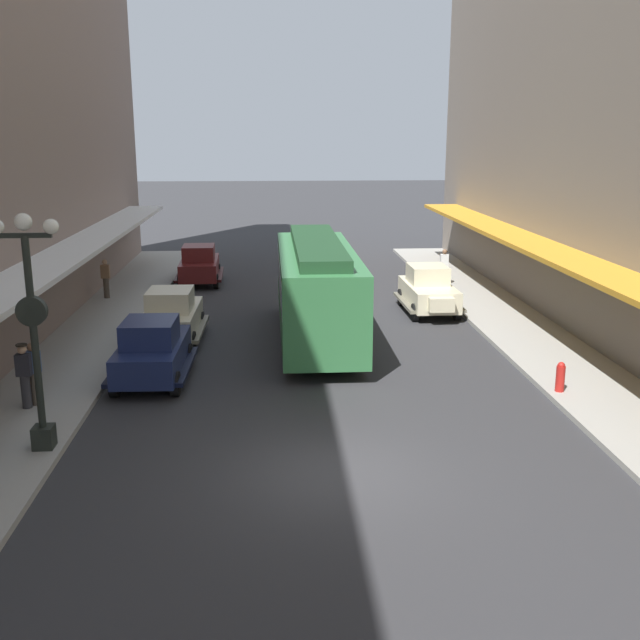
{
  "coord_description": "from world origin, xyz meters",
  "views": [
    {
      "loc": [
        -1.33,
        -14.25,
        6.88
      ],
      "look_at": [
        0.0,
        6.0,
        1.8
      ],
      "focal_mm": 41.84,
      "sensor_mm": 36.0,
      "label": 1
    }
  ],
  "objects_px": {
    "pedestrian_1": "(34,373)",
    "parked_car_1": "(428,289)",
    "lamp_post_with_clock": "(33,323)",
    "pedestrian_4": "(444,267)",
    "parked_car_2": "(172,314)",
    "pedestrian_2": "(106,278)",
    "parked_car_0": "(152,349)",
    "pedestrian_3": "(24,375)",
    "streetcar": "(317,286)",
    "parked_car_3": "(199,264)",
    "fire_hydrant": "(560,377)"
  },
  "relations": [
    {
      "from": "fire_hydrant",
      "to": "pedestrian_3",
      "type": "bearing_deg",
      "value": -178.64
    },
    {
      "from": "parked_car_2",
      "to": "pedestrian_3",
      "type": "bearing_deg",
      "value": -113.15
    },
    {
      "from": "parked_car_0",
      "to": "pedestrian_1",
      "type": "bearing_deg",
      "value": -140.4
    },
    {
      "from": "parked_car_3",
      "to": "fire_hydrant",
      "type": "distance_m",
      "value": 19.8
    },
    {
      "from": "fire_hydrant",
      "to": "parked_car_3",
      "type": "bearing_deg",
      "value": 124.04
    },
    {
      "from": "pedestrian_1",
      "to": "parked_car_1",
      "type": "bearing_deg",
      "value": 39.33
    },
    {
      "from": "parked_car_1",
      "to": "pedestrian_4",
      "type": "relative_size",
      "value": 2.61
    },
    {
      "from": "parked_car_1",
      "to": "pedestrian_1",
      "type": "distance_m",
      "value": 15.8
    },
    {
      "from": "parked_car_3",
      "to": "pedestrian_2",
      "type": "distance_m",
      "value": 5.11
    },
    {
      "from": "parked_car_0",
      "to": "pedestrian_2",
      "type": "xyz_separation_m",
      "value": [
        -3.54,
        10.67,
        0.05
      ]
    },
    {
      "from": "streetcar",
      "to": "pedestrian_1",
      "type": "xyz_separation_m",
      "value": [
        -7.58,
        -6.15,
        -0.91
      ]
    },
    {
      "from": "parked_car_0",
      "to": "parked_car_3",
      "type": "height_order",
      "value": "same"
    },
    {
      "from": "parked_car_1",
      "to": "fire_hydrant",
      "type": "distance_m",
      "value": 10.03
    },
    {
      "from": "parked_car_1",
      "to": "lamp_post_with_clock",
      "type": "xyz_separation_m",
      "value": [
        -11.23,
        -12.79,
        2.04
      ]
    },
    {
      "from": "parked_car_3",
      "to": "pedestrian_4",
      "type": "height_order",
      "value": "parked_car_3"
    },
    {
      "from": "parked_car_1",
      "to": "lamp_post_with_clock",
      "type": "bearing_deg",
      "value": -131.27
    },
    {
      "from": "pedestrian_3",
      "to": "parked_car_1",
      "type": "bearing_deg",
      "value": 39.58
    },
    {
      "from": "pedestrian_2",
      "to": "pedestrian_4",
      "type": "relative_size",
      "value": 1.0
    },
    {
      "from": "pedestrian_2",
      "to": "pedestrian_4",
      "type": "xyz_separation_m",
      "value": [
        14.83,
        1.89,
        0.0
      ]
    },
    {
      "from": "parked_car_1",
      "to": "pedestrian_2",
      "type": "height_order",
      "value": "parked_car_1"
    },
    {
      "from": "parked_car_3",
      "to": "lamp_post_with_clock",
      "type": "xyz_separation_m",
      "value": [
        -1.67,
        -19.29,
        2.04
      ]
    },
    {
      "from": "streetcar",
      "to": "pedestrian_4",
      "type": "distance_m",
      "value": 10.72
    },
    {
      "from": "parked_car_0",
      "to": "pedestrian_1",
      "type": "height_order",
      "value": "parked_car_0"
    },
    {
      "from": "lamp_post_with_clock",
      "to": "pedestrian_3",
      "type": "relative_size",
      "value": 3.09
    },
    {
      "from": "parked_car_3",
      "to": "pedestrian_1",
      "type": "distance_m",
      "value": 16.73
    },
    {
      "from": "pedestrian_1",
      "to": "pedestrian_3",
      "type": "height_order",
      "value": "pedestrian_3"
    },
    {
      "from": "parked_car_2",
      "to": "pedestrian_3",
      "type": "xyz_separation_m",
      "value": [
        -2.82,
        -6.59,
        0.07
      ]
    },
    {
      "from": "parked_car_2",
      "to": "pedestrian_3",
      "type": "distance_m",
      "value": 7.17
    },
    {
      "from": "parked_car_2",
      "to": "pedestrian_4",
      "type": "height_order",
      "value": "parked_car_2"
    },
    {
      "from": "fire_hydrant",
      "to": "pedestrian_2",
      "type": "bearing_deg",
      "value": 138.98
    },
    {
      "from": "streetcar",
      "to": "lamp_post_with_clock",
      "type": "xyz_separation_m",
      "value": [
        -6.58,
        -8.92,
        1.08
      ]
    },
    {
      "from": "lamp_post_with_clock",
      "to": "pedestrian_4",
      "type": "bearing_deg",
      "value": 53.56
    },
    {
      "from": "parked_car_2",
      "to": "lamp_post_with_clock",
      "type": "xyz_separation_m",
      "value": [
        -1.66,
        -9.15,
        2.04
      ]
    },
    {
      "from": "streetcar",
      "to": "pedestrian_2",
      "type": "height_order",
      "value": "streetcar"
    },
    {
      "from": "streetcar",
      "to": "pedestrian_3",
      "type": "height_order",
      "value": "streetcar"
    },
    {
      "from": "parked_car_2",
      "to": "pedestrian_2",
      "type": "height_order",
      "value": "parked_car_2"
    },
    {
      "from": "streetcar",
      "to": "pedestrian_1",
      "type": "height_order",
      "value": "streetcar"
    },
    {
      "from": "lamp_post_with_clock",
      "to": "pedestrian_2",
      "type": "distance_m",
      "value": 15.87
    },
    {
      "from": "parked_car_1",
      "to": "pedestrian_3",
      "type": "distance_m",
      "value": 16.07
    },
    {
      "from": "pedestrian_3",
      "to": "fire_hydrant",
      "type": "bearing_deg",
      "value": 1.36
    },
    {
      "from": "parked_car_0",
      "to": "lamp_post_with_clock",
      "type": "relative_size",
      "value": 0.83
    },
    {
      "from": "parked_car_2",
      "to": "lamp_post_with_clock",
      "type": "relative_size",
      "value": 0.83
    },
    {
      "from": "parked_car_0",
      "to": "pedestrian_2",
      "type": "distance_m",
      "value": 11.24
    },
    {
      "from": "parked_car_0",
      "to": "fire_hydrant",
      "type": "height_order",
      "value": "parked_car_0"
    },
    {
      "from": "parked_car_2",
      "to": "pedestrian_1",
      "type": "relative_size",
      "value": 2.61
    },
    {
      "from": "parked_car_1",
      "to": "lamp_post_with_clock",
      "type": "distance_m",
      "value": 17.14
    },
    {
      "from": "parked_car_0",
      "to": "pedestrian_1",
      "type": "relative_size",
      "value": 2.61
    },
    {
      "from": "parked_car_2",
      "to": "lamp_post_with_clock",
      "type": "height_order",
      "value": "lamp_post_with_clock"
    },
    {
      "from": "lamp_post_with_clock",
      "to": "pedestrian_3",
      "type": "distance_m",
      "value": 3.43
    },
    {
      "from": "pedestrian_2",
      "to": "pedestrian_3",
      "type": "relative_size",
      "value": 0.98
    }
  ]
}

